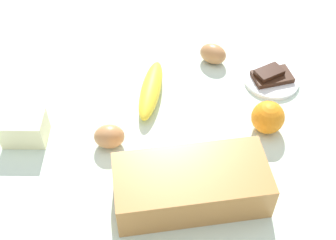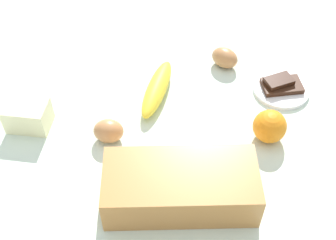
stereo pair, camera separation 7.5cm
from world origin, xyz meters
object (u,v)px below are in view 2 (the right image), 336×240
loaf_pan (182,186)px  banana (157,89)px  egg_beside_bowl (225,58)px  butter_block (28,116)px  egg_near_butter (109,133)px  chocolate_plate (281,87)px  orange_fruit (270,126)px

loaf_pan → banana: 0.28m
egg_beside_bowl → butter_block: bearing=16.3°
butter_block → egg_near_butter: size_ratio=1.42×
chocolate_plate → butter_block: bearing=3.0°
egg_beside_bowl → chocolate_plate: bearing=136.5°
loaf_pan → butter_block: 0.37m
egg_beside_bowl → chocolate_plate: (-0.11, 0.11, -0.01)m
egg_near_butter → loaf_pan: bearing=128.3°
butter_block → chocolate_plate: bearing=-177.0°
egg_beside_bowl → orange_fruit: bearing=99.4°
egg_beside_bowl → egg_near_butter: bearing=34.7°
butter_block → loaf_pan: bearing=142.2°
loaf_pan → butter_block: size_ratio=3.25×
egg_near_butter → chocolate_plate: size_ratio=0.49×
loaf_pan → egg_beside_bowl: 0.40m
orange_fruit → chocolate_plate: orange_fruit is taller
butter_block → egg_near_butter: 0.18m
butter_block → egg_beside_bowl: size_ratio=1.34×
banana → egg_near_butter: egg_near_butter is taller
orange_fruit → butter_block: bearing=-11.9°
banana → egg_near_butter: bearing=46.5°
loaf_pan → banana: bearing=-81.1°
banana → butter_block: 0.29m
loaf_pan → chocolate_plate: bearing=-130.3°
butter_block → chocolate_plate: 0.57m
loaf_pan → banana: size_ratio=1.54×
loaf_pan → egg_beside_bowl: (-0.16, -0.36, -0.02)m
loaf_pan → banana: (0.01, -0.28, -0.02)m
egg_beside_bowl → chocolate_plate: 0.15m
orange_fruit → egg_near_butter: size_ratio=1.11×
loaf_pan → orange_fruit: bearing=-142.1°
egg_near_butter → chocolate_plate: (-0.40, -0.10, -0.01)m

